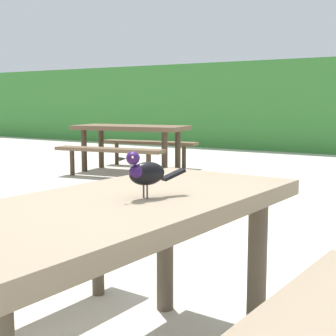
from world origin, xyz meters
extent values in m
cube|color=#84725B|center=(-0.16, -0.27, 0.70)|extent=(0.86, 1.84, 0.07)
cylinder|color=brown|center=(-0.39, 0.45, 0.33)|extent=(0.09, 0.09, 0.67)
cylinder|color=brown|center=(0.15, 0.42, 0.33)|extent=(0.09, 0.09, 0.67)
cube|color=#84725B|center=(-0.86, -0.23, 0.41)|extent=(0.38, 1.72, 0.05)
cylinder|color=brown|center=(-0.82, 0.41, 0.20)|extent=(0.07, 0.07, 0.39)
cube|color=#84725B|center=(0.54, -0.31, 0.41)|extent=(0.38, 1.72, 0.05)
ellipsoid|color=black|center=(-0.08, -0.15, 0.84)|extent=(0.13, 0.17, 0.09)
ellipsoid|color=#2D144C|center=(-0.10, -0.19, 0.84)|extent=(0.08, 0.09, 0.06)
sphere|color=#2D144C|center=(-0.11, -0.21, 0.90)|extent=(0.05, 0.05, 0.05)
sphere|color=#EAE08C|center=(-0.10, -0.23, 0.90)|extent=(0.01, 0.01, 0.01)
sphere|color=#EAE08C|center=(-0.13, -0.21, 0.90)|extent=(0.01, 0.01, 0.01)
cone|color=black|center=(-0.13, -0.24, 0.90)|extent=(0.03, 0.03, 0.02)
cube|color=black|center=(-0.03, -0.05, 0.82)|extent=(0.07, 0.10, 0.04)
cylinder|color=#47423D|center=(-0.07, -0.17, 0.77)|extent=(0.01, 0.01, 0.05)
cylinder|color=#47423D|center=(-0.10, -0.15, 0.77)|extent=(0.01, 0.01, 0.05)
cube|color=brown|center=(-3.69, 4.59, 0.70)|extent=(1.90, 1.05, 0.07)
cylinder|color=#423324|center=(-2.95, 4.44, 0.33)|extent=(0.09, 0.09, 0.67)
cylinder|color=#423324|center=(-3.04, 4.96, 0.33)|extent=(0.09, 0.09, 0.67)
cylinder|color=#423324|center=(-4.34, 4.21, 0.33)|extent=(0.09, 0.09, 0.67)
cylinder|color=#423324|center=(-4.42, 4.73, 0.33)|extent=(0.09, 0.09, 0.67)
cube|color=brown|center=(-3.57, 3.89, 0.41)|extent=(1.73, 0.56, 0.05)
cylinder|color=#423324|center=(-2.94, 4.00, 0.20)|extent=(0.07, 0.07, 0.39)
cylinder|color=#423324|center=(-4.20, 3.79, 0.20)|extent=(0.07, 0.07, 0.39)
cube|color=brown|center=(-3.80, 5.28, 0.41)|extent=(1.73, 0.56, 0.05)
cylinder|color=#423324|center=(-3.17, 5.38, 0.20)|extent=(0.07, 0.07, 0.39)
cylinder|color=#423324|center=(-4.43, 5.17, 0.20)|extent=(0.07, 0.07, 0.39)
camera|label=1|loc=(0.97, -1.67, 1.11)|focal=52.37mm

